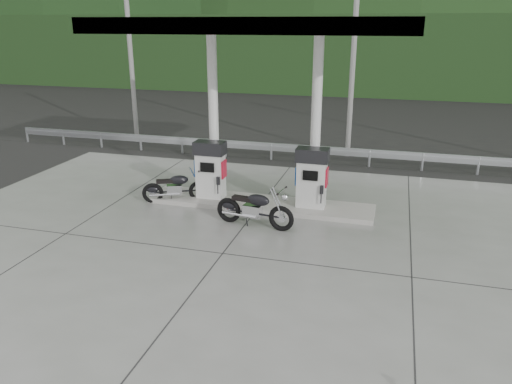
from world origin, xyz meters
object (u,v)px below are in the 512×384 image
(gas_pump_left, at_px, (211,170))
(gas_pump_right, at_px, (312,178))
(motorcycle_right, at_px, (254,209))
(motorcycle_left, at_px, (176,188))

(gas_pump_left, relative_size, gas_pump_right, 1.00)
(motorcycle_right, bearing_deg, gas_pump_left, 147.92)
(gas_pump_left, relative_size, motorcycle_right, 0.83)
(gas_pump_left, bearing_deg, gas_pump_right, 0.00)
(motorcycle_left, bearing_deg, gas_pump_right, -20.26)
(motorcycle_right, bearing_deg, gas_pump_right, 58.60)
(gas_pump_left, height_order, motorcycle_left, gas_pump_left)
(gas_pump_right, bearing_deg, motorcycle_left, -175.52)
(gas_pump_left, distance_m, motorcycle_right, 2.52)
(motorcycle_left, relative_size, motorcycle_right, 0.91)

